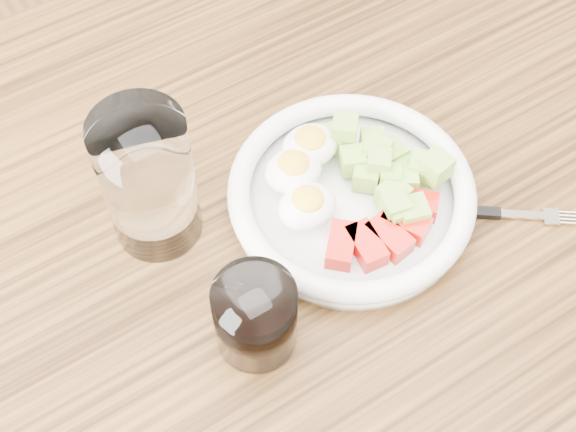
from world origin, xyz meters
name	(u,v)px	position (x,y,z in m)	size (l,w,h in m)	color
dining_table	(300,282)	(0.00, 0.00, 0.67)	(1.50, 0.90, 0.77)	brown
bowl	(350,192)	(0.06, 0.00, 0.79)	(0.25, 0.25, 0.06)	white
fork	(483,213)	(0.17, -0.08, 0.77)	(0.14, 0.11, 0.01)	black
water_glass	(148,181)	(-0.12, 0.09, 0.85)	(0.09, 0.09, 0.16)	white
coffee_glass	(255,317)	(-0.09, -0.07, 0.81)	(0.07, 0.07, 0.09)	white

